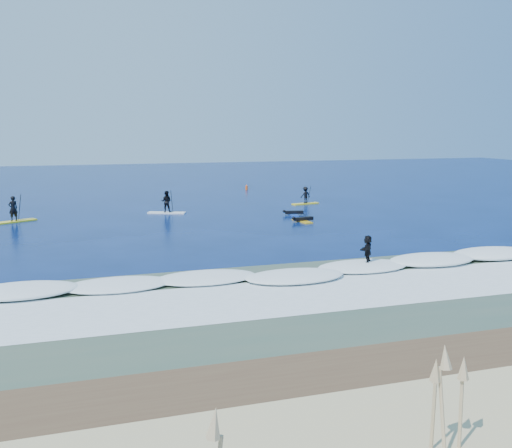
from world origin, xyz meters
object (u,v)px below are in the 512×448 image
object	(u,v)px
marker_buoy	(247,188)
sup_paddler_left	(13,213)
sup_paddler_center	(166,204)
prone_paddler_far	(293,213)
wave_surfer	(367,251)
sup_paddler_right	(305,196)
prone_paddler_near	(302,220)

from	to	relation	value
marker_buoy	sup_paddler_left	bearing A→B (deg)	-144.69
sup_paddler_center	prone_paddler_far	bearing A→B (deg)	-0.46
sup_paddler_center	wave_surfer	world-z (taller)	sup_paddler_center
sup_paddler_center	prone_paddler_far	world-z (taller)	sup_paddler_center
sup_paddler_left	sup_paddler_right	bearing A→B (deg)	-23.14
marker_buoy	wave_surfer	bearing A→B (deg)	-96.94
prone_paddler_near	prone_paddler_far	distance (m)	3.41
sup_paddler_left	sup_paddler_right	size ratio (longest dim) A/B	1.18
sup_paddler_center	marker_buoy	bearing A→B (deg)	75.11
sup_paddler_left	prone_paddler_far	world-z (taller)	sup_paddler_left
sup_paddler_left	sup_paddler_center	xyz separation A→B (m)	(11.63, 1.11, 0.09)
prone_paddler_near	sup_paddler_right	bearing A→B (deg)	-31.97
sup_paddler_left	sup_paddler_center	distance (m)	11.69
sup_paddler_center	marker_buoy	world-z (taller)	sup_paddler_center
wave_surfer	marker_buoy	world-z (taller)	wave_surfer
sup_paddler_center	prone_paddler_near	world-z (taller)	sup_paddler_center
sup_paddler_right	prone_paddler_near	bearing A→B (deg)	-125.96
sup_paddler_center	prone_paddler_near	xyz separation A→B (m)	(9.14, -7.36, -0.65)
sup_paddler_left	sup_paddler_center	size ratio (longest dim) A/B	1.03
sup_paddler_center	sup_paddler_right	size ratio (longest dim) A/B	1.15
sup_paddler_center	marker_buoy	xyz separation A→B (m)	(11.38, 15.19, -0.52)
wave_surfer	marker_buoy	xyz separation A→B (m)	(4.49, 36.87, -0.57)
sup_paddler_right	sup_paddler_left	bearing A→B (deg)	174.49
sup_paddler_center	wave_surfer	bearing A→B (deg)	-50.43
sup_paddler_right	marker_buoy	distance (m)	13.38
prone_paddler_far	marker_buoy	distance (m)	19.26
sup_paddler_right	prone_paddler_far	distance (m)	6.90
sup_paddler_center	sup_paddler_right	bearing A→B (deg)	30.30
wave_surfer	sup_paddler_right	bearing A→B (deg)	30.18
sup_paddler_left	wave_surfer	distance (m)	27.69
sup_paddler_left	sup_paddler_center	bearing A→B (deg)	-24.69
prone_paddler_near	marker_buoy	distance (m)	22.66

